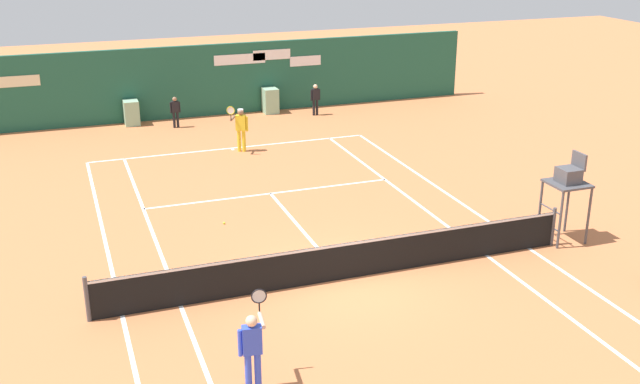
% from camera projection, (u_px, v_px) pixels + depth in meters
% --- Properties ---
extents(ground_plane, '(80.00, 80.00, 0.01)m').
position_uv_depth(ground_plane, '(336.00, 269.00, 18.99)').
color(ground_plane, '#C67042').
extents(tennis_net, '(12.10, 0.10, 1.07)m').
position_uv_depth(tennis_net, '(344.00, 260.00, 18.30)').
color(tennis_net, '#4C4C51').
rests_on(tennis_net, ground_plane).
extents(sponsor_back_wall, '(25.00, 1.02, 3.11)m').
position_uv_depth(sponsor_back_wall, '(202.00, 82.00, 32.95)').
color(sponsor_back_wall, '#1E5642').
rests_on(sponsor_back_wall, ground_plane).
extents(umpire_chair, '(1.00, 1.00, 2.46)m').
position_uv_depth(umpire_chair, '(568.00, 182.00, 20.15)').
color(umpire_chair, '#47474C').
rests_on(umpire_chair, ground_plane).
extents(player_on_baseline, '(0.84, 0.64, 1.86)m').
position_uv_depth(player_on_baseline, '(241.00, 126.00, 28.08)').
color(player_on_baseline, yellow).
rests_on(player_on_baseline, ground_plane).
extents(player_near_side, '(0.70, 0.66, 1.81)m').
position_uv_depth(player_near_side, '(252.00, 345.00, 13.89)').
color(player_near_side, blue).
rests_on(player_near_side, ground_plane).
extents(ball_kid_left_post, '(0.44, 0.18, 1.31)m').
position_uv_depth(ball_kid_left_post, '(175.00, 110.00, 31.34)').
color(ball_kid_left_post, black).
rests_on(ball_kid_left_post, ground_plane).
extents(ball_kid_centre_post, '(0.46, 0.20, 1.38)m').
position_uv_depth(ball_kid_centre_post, '(315.00, 97.00, 33.29)').
color(ball_kid_centre_post, black).
rests_on(ball_kid_centre_post, ground_plane).
extents(tennis_ball_near_service_line, '(0.07, 0.07, 0.07)m').
position_uv_depth(tennis_ball_near_service_line, '(224.00, 223.00, 21.74)').
color(tennis_ball_near_service_line, '#CCE033').
rests_on(tennis_ball_near_service_line, ground_plane).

